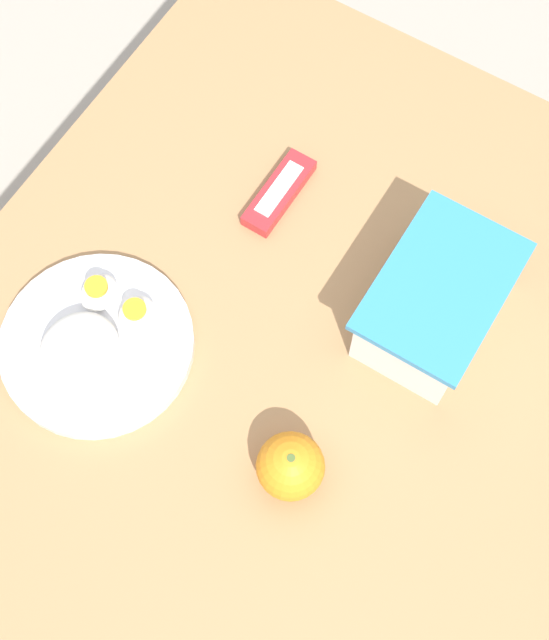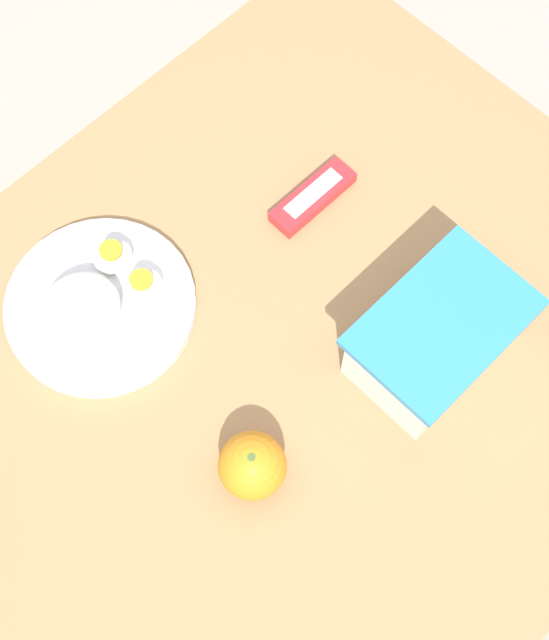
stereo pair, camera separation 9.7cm
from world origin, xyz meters
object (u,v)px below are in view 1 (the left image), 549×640
at_px(orange_fruit, 290,466).
at_px(food_container, 435,304).
at_px(rice_plate, 94,342).
at_px(candy_bar, 279,192).

bearing_deg(orange_fruit, food_container, 169.94).
bearing_deg(rice_plate, candy_bar, 165.51).
relative_size(food_container, rice_plate, 0.87).
relative_size(food_container, orange_fruit, 2.63).
bearing_deg(candy_bar, food_container, 78.42).
xyz_separation_m(food_container, orange_fruit, (0.26, -0.05, -0.01)).
distance_m(food_container, rice_plate, 0.41).
bearing_deg(rice_plate, orange_fruit, 88.10).
xyz_separation_m(food_container, candy_bar, (-0.05, -0.25, -0.04)).
height_order(rice_plate, candy_bar, rice_plate).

